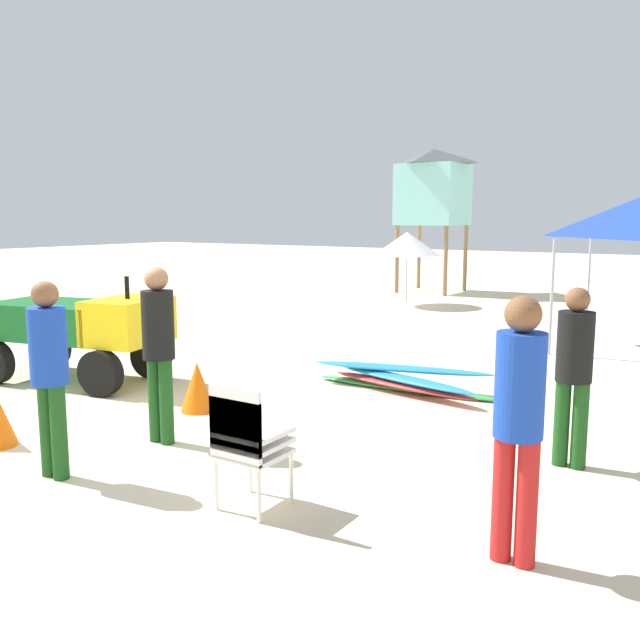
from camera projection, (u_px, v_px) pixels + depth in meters
ground at (112, 438)px, 7.07m from camera, size 80.00×80.00×0.00m
utility_cart at (80, 326)px, 9.37m from camera, size 2.74×1.74×1.50m
stacked_plastic_chairs at (246, 437)px, 5.22m from camera, size 0.48×0.48×1.02m
surfboard_pile at (403, 380)px, 8.90m from camera, size 2.59×1.02×0.32m
lifeguard_near_left at (49, 366)px, 5.86m from camera, size 0.32×0.32×1.74m
lifeguard_near_center at (159, 342)px, 6.77m from camera, size 0.32×0.32×1.79m
lifeguard_near_right at (519, 412)px, 4.37m from camera, size 0.32×0.32×1.79m
lifeguard_far_right at (574, 365)px, 6.11m from camera, size 0.32×0.32×1.66m
lifeguard_tower at (433, 187)px, 20.33m from camera, size 1.98×1.98×4.28m
beach_umbrella_left at (407, 244)px, 17.42m from camera, size 1.72×1.72×1.90m
traffic_cone_near at (197, 387)px, 8.00m from camera, size 0.41×0.41×0.59m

